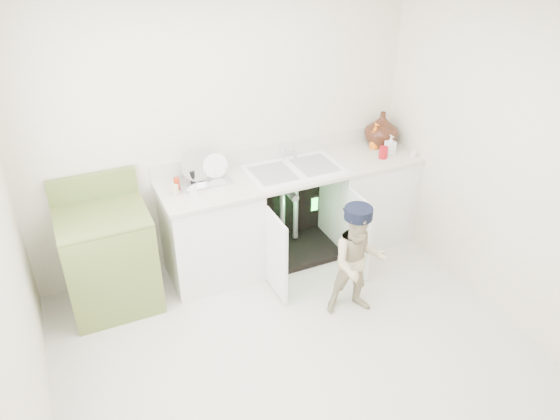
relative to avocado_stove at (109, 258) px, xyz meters
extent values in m
plane|color=beige|center=(1.15, -1.18, -0.45)|extent=(3.50, 3.50, 0.00)
cube|color=silver|center=(1.15, 0.32, 0.80)|extent=(3.50, 2.50, 0.02)
cube|color=silver|center=(1.15, -2.68, 0.80)|extent=(3.50, 2.50, 0.02)
cube|color=silver|center=(-0.60, -1.18, 0.80)|extent=(2.50, 3.00, 0.02)
cube|color=silver|center=(2.90, -1.18, 0.80)|extent=(2.50, 3.00, 0.02)
plane|color=white|center=(1.15, -1.18, 2.05)|extent=(3.50, 3.50, 0.00)
cube|color=white|center=(0.90, 0.02, -0.02)|extent=(0.80, 0.60, 0.86)
cube|color=white|center=(2.50, 0.02, -0.02)|extent=(0.80, 0.60, 0.86)
cube|color=black|center=(1.70, 0.29, -0.02)|extent=(0.80, 0.06, 0.86)
cube|color=black|center=(1.70, 0.02, -0.42)|extent=(0.80, 0.60, 0.06)
cylinder|color=gray|center=(1.63, 0.12, 0.00)|extent=(0.05, 0.05, 0.70)
cylinder|color=gray|center=(1.77, 0.12, 0.00)|extent=(0.05, 0.05, 0.70)
cylinder|color=gray|center=(1.70, 0.07, 0.17)|extent=(0.07, 0.18, 0.07)
cube|color=white|center=(1.30, -0.48, -0.05)|extent=(0.03, 0.40, 0.76)
cube|color=white|center=(2.10, -0.48, -0.05)|extent=(0.02, 0.40, 0.76)
cube|color=beige|center=(1.70, 0.02, 0.43)|extent=(2.44, 0.64, 0.03)
cube|color=beige|center=(1.70, 0.31, 0.52)|extent=(2.44, 0.02, 0.15)
cube|color=white|center=(1.70, 0.02, 0.44)|extent=(0.85, 0.55, 0.02)
cube|color=gray|center=(1.49, 0.02, 0.45)|extent=(0.34, 0.40, 0.01)
cube|color=gray|center=(1.90, 0.02, 0.45)|extent=(0.34, 0.40, 0.01)
cylinder|color=silver|center=(1.70, 0.24, 0.54)|extent=(0.03, 0.03, 0.17)
cylinder|color=silver|center=(1.70, 0.18, 0.61)|extent=(0.02, 0.14, 0.02)
cylinder|color=silver|center=(1.81, 0.24, 0.49)|extent=(0.04, 0.04, 0.06)
cylinder|color=white|center=(2.83, -0.29, 0.10)|extent=(0.01, 0.01, 0.70)
cube|color=white|center=(2.83, -0.20, 0.48)|extent=(0.04, 0.02, 0.06)
cube|color=silver|center=(0.89, 0.14, 0.46)|extent=(0.44, 0.29, 0.02)
cylinder|color=silver|center=(0.85, 0.16, 0.54)|extent=(0.27, 0.10, 0.27)
cylinder|color=white|center=(1.00, 0.14, 0.53)|extent=(0.22, 0.06, 0.21)
cylinder|color=silver|center=(0.71, 0.04, 0.53)|extent=(0.01, 0.01, 0.13)
cylinder|color=silver|center=(0.80, 0.04, 0.53)|extent=(0.01, 0.01, 0.13)
cylinder|color=silver|center=(0.89, 0.04, 0.53)|extent=(0.01, 0.01, 0.13)
cylinder|color=silver|center=(0.97, 0.04, 0.53)|extent=(0.01, 0.01, 0.13)
cylinder|color=silver|center=(1.06, 0.04, 0.53)|extent=(0.01, 0.01, 0.13)
imported|color=#4A2715|center=(2.70, 0.16, 0.62)|extent=(0.32, 0.32, 0.34)
imported|color=orange|center=(2.60, 0.12, 0.58)|extent=(0.10, 0.10, 0.25)
imported|color=silver|center=(2.67, -0.04, 0.54)|extent=(0.08, 0.08, 0.18)
cylinder|color=#A50E15|center=(2.55, -0.10, 0.50)|extent=(0.08, 0.08, 0.11)
cylinder|color=#B7290F|center=(0.65, 0.10, 0.50)|extent=(0.05, 0.05, 0.10)
cylinder|color=#C0B48C|center=(0.61, 0.02, 0.49)|extent=(0.06, 0.06, 0.08)
cylinder|color=black|center=(0.80, 0.14, 0.51)|extent=(0.04, 0.04, 0.12)
cube|color=silver|center=(0.74, -0.08, 0.49)|extent=(0.05, 0.05, 0.09)
cube|color=olive|center=(0.00, -0.01, -0.03)|extent=(0.70, 0.65, 0.85)
cube|color=olive|center=(0.00, -0.01, 0.41)|extent=(0.70, 0.65, 0.02)
cube|color=olive|center=(0.00, 0.28, 0.53)|extent=(0.70, 0.06, 0.22)
cylinder|color=black|center=(-0.18, -0.17, 0.41)|extent=(0.16, 0.16, 0.02)
cylinder|color=silver|center=(-0.18, -0.17, 0.42)|extent=(0.19, 0.19, 0.01)
cylinder|color=black|center=(-0.18, 0.15, 0.41)|extent=(0.16, 0.16, 0.02)
cylinder|color=silver|center=(-0.18, 0.15, 0.42)|extent=(0.19, 0.19, 0.01)
cylinder|color=black|center=(0.18, -0.17, 0.41)|extent=(0.16, 0.16, 0.02)
cylinder|color=silver|center=(0.18, -0.17, 0.42)|extent=(0.19, 0.19, 0.01)
cylinder|color=black|center=(0.18, 0.15, 0.41)|extent=(0.16, 0.16, 0.02)
cylinder|color=silver|center=(0.18, 0.15, 0.42)|extent=(0.19, 0.19, 0.01)
imported|color=beige|center=(1.81, -0.94, 0.03)|extent=(0.55, 0.48, 0.97)
cylinder|color=black|center=(1.81, -0.94, 0.49)|extent=(0.27, 0.27, 0.09)
cube|color=black|center=(1.83, -0.84, 0.45)|extent=(0.19, 0.13, 0.01)
cube|color=black|center=(1.73, -0.32, 0.27)|extent=(0.07, 0.01, 0.14)
cube|color=#26F23F|center=(1.73, -0.33, 0.27)|extent=(0.06, 0.00, 0.12)
camera|label=1|loc=(-0.23, -3.91, 2.62)|focal=35.00mm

